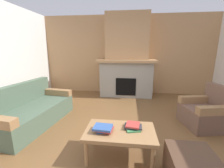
# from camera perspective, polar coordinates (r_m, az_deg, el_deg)

# --- Properties ---
(ground) EXTENTS (9.00, 9.00, 0.00)m
(ground) POSITION_cam_1_polar(r_m,az_deg,el_deg) (2.87, 3.83, -19.80)
(ground) COLOR brown
(wall_back_wood_panel) EXTENTS (6.00, 0.12, 2.70)m
(wall_back_wood_panel) POSITION_cam_1_polar(r_m,az_deg,el_deg) (5.41, 5.73, 10.95)
(wall_back_wood_panel) COLOR tan
(wall_back_wood_panel) RESTS_ON ground
(fireplace) EXTENTS (1.90, 0.82, 2.70)m
(fireplace) POSITION_cam_1_polar(r_m,az_deg,el_deg) (5.05, 5.59, 8.66)
(fireplace) COLOR gray
(fireplace) RESTS_ON ground
(couch) EXTENTS (1.05, 1.89, 0.85)m
(couch) POSITION_cam_1_polar(r_m,az_deg,el_deg) (3.62, -28.68, -9.14)
(couch) COLOR #4C604C
(couch) RESTS_ON ground
(armchair) EXTENTS (0.90, 0.90, 0.85)m
(armchair) POSITION_cam_1_polar(r_m,az_deg,el_deg) (3.67, 32.50, -9.20)
(armchair) COLOR brown
(armchair) RESTS_ON ground
(coffee_table) EXTENTS (1.00, 0.60, 0.43)m
(coffee_table) POSITION_cam_1_polar(r_m,az_deg,el_deg) (2.27, 3.12, -18.43)
(coffee_table) COLOR #997047
(coffee_table) RESTS_ON ground
(book_stack_near_edge) EXTENTS (0.29, 0.22, 0.08)m
(book_stack_near_edge) POSITION_cam_1_polar(r_m,az_deg,el_deg) (2.19, -3.30, -16.66)
(book_stack_near_edge) COLOR #335699
(book_stack_near_edge) RESTS_ON coffee_table
(book_stack_center) EXTENTS (0.26, 0.26, 0.07)m
(book_stack_center) POSITION_cam_1_polar(r_m,az_deg,el_deg) (2.28, 8.01, -15.81)
(book_stack_center) COLOR #3D7F4C
(book_stack_center) RESTS_ON coffee_table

